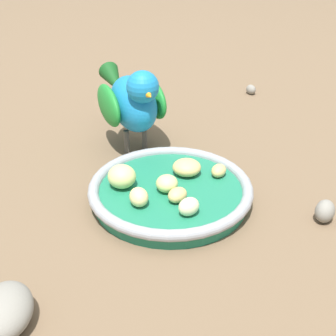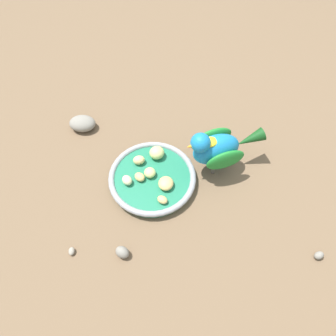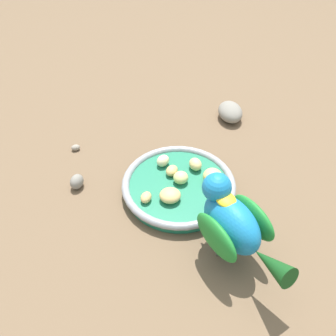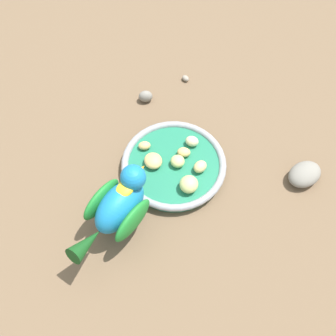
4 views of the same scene
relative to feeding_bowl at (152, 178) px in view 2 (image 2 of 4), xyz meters
name	(u,v)px [view 2 (image 2 of 4)]	position (x,y,z in m)	size (l,w,h in m)	color
ground_plane	(158,180)	(0.01, -0.01, -0.01)	(4.00, 4.00, 0.00)	brown
feeding_bowl	(152,178)	(0.00, 0.00, 0.00)	(0.22, 0.22, 0.03)	#1E7251
apple_piece_0	(140,177)	(-0.02, 0.02, 0.01)	(0.03, 0.02, 0.02)	tan
apple_piece_1	(157,153)	(0.06, 0.02, 0.02)	(0.04, 0.04, 0.03)	#C6D17A
apple_piece_2	(150,173)	(0.00, 0.01, 0.02)	(0.03, 0.03, 0.02)	#C6D17A
apple_piece_3	(166,183)	(-0.01, -0.04, 0.02)	(0.04, 0.04, 0.02)	tan
apple_piece_4	(162,200)	(-0.05, -0.06, 0.01)	(0.03, 0.02, 0.02)	tan
apple_piece_5	(127,180)	(-0.04, 0.04, 0.02)	(0.03, 0.02, 0.02)	beige
apple_piece_6	(139,160)	(0.02, 0.05, 0.02)	(0.03, 0.02, 0.02)	#E5C67F
parrot	(218,148)	(0.11, -0.12, 0.07)	(0.17, 0.16, 0.14)	#59544C
rock_large	(82,123)	(0.06, 0.26, 0.00)	(0.07, 0.05, 0.04)	gray
pebble_0	(319,256)	(0.01, -0.41, -0.01)	(0.02, 0.02, 0.02)	gray
pebble_1	(122,252)	(-0.19, -0.04, 0.00)	(0.03, 0.02, 0.03)	gray
pebble_2	(72,251)	(-0.24, 0.06, -0.01)	(0.02, 0.01, 0.01)	gray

